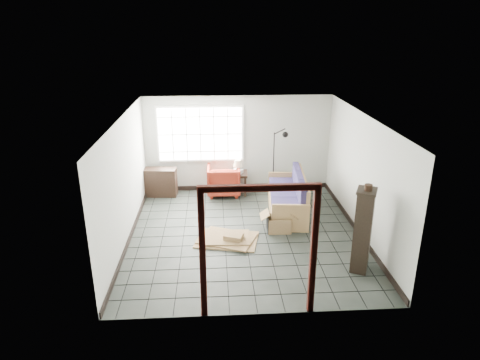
{
  "coord_description": "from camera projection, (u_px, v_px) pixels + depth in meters",
  "views": [
    {
      "loc": [
        -0.64,
        -8.39,
        4.38
      ],
      "look_at": [
        -0.09,
        0.3,
        1.16
      ],
      "focal_mm": 32.0,
      "sensor_mm": 36.0,
      "label": 1
    }
  ],
  "objects": [
    {
      "name": "tall_shelf",
      "position": [
        363.0,
        230.0,
        7.8
      ],
      "size": [
        0.49,
        0.54,
        1.61
      ],
      "rotation": [
        0.0,
        0.0,
        -0.43
      ],
      "color": "black",
      "rests_on": "ground"
    },
    {
      "name": "open_box",
      "position": [
        279.0,
        224.0,
        9.52
      ],
      "size": [
        0.84,
        0.43,
        0.47
      ],
      "rotation": [
        0.0,
        0.0,
        -0.01
      ],
      "color": "brown",
      "rests_on": "ground"
    },
    {
      "name": "room_shell",
      "position": [
        245.0,
        161.0,
        8.85
      ],
      "size": [
        5.02,
        5.52,
        2.61
      ],
      "color": "#B2B6AF",
      "rests_on": "ground"
    },
    {
      "name": "futon_sofa",
      "position": [
        290.0,
        199.0,
        10.39
      ],
      "size": [
        1.02,
        2.26,
        0.97
      ],
      "rotation": [
        0.0,
        0.0,
        -0.09
      ],
      "color": "olive",
      "rests_on": "ground"
    },
    {
      "name": "table_lamp",
      "position": [
        238.0,
        164.0,
        11.31
      ],
      "size": [
        0.31,
        0.31,
        0.37
      ],
      "rotation": [
        0.0,
        0.0,
        0.39
      ],
      "color": "black",
      "rests_on": "side_table"
    },
    {
      "name": "floor_lamp",
      "position": [
        279.0,
        161.0,
        11.18
      ],
      "size": [
        0.5,
        0.32,
        1.85
      ],
      "rotation": [
        0.0,
        0.0,
        0.06
      ],
      "color": "black",
      "rests_on": "ground"
    },
    {
      "name": "console_shelf",
      "position": [
        158.0,
        182.0,
        11.4
      ],
      "size": [
        1.0,
        0.45,
        0.75
      ],
      "rotation": [
        0.0,
        0.0,
        -0.08
      ],
      "color": "black",
      "rests_on": "ground"
    },
    {
      "name": "doorway_trim",
      "position": [
        259.0,
        236.0,
        6.4
      ],
      "size": [
        1.8,
        0.08,
        2.2
      ],
      "color": "#3D130D",
      "rests_on": "ground"
    },
    {
      "name": "window_panel",
      "position": [
        200.0,
        134.0,
        11.32
      ],
      "size": [
        2.32,
        0.08,
        1.52
      ],
      "color": "silver",
      "rests_on": "ground"
    },
    {
      "name": "armchair",
      "position": [
        224.0,
        178.0,
        11.48
      ],
      "size": [
        0.88,
        0.82,
        0.89
      ],
      "primitive_type": "imported",
      "rotation": [
        0.0,
        0.0,
        3.12
      ],
      "color": "maroon",
      "rests_on": "ground"
    },
    {
      "name": "pot",
      "position": [
        368.0,
        187.0,
        7.48
      ],
      "size": [
        0.19,
        0.19,
        0.11
      ],
      "rotation": [
        0.0,
        0.0,
        0.41
      ],
      "color": "black",
      "rests_on": "tall_shelf"
    },
    {
      "name": "projector",
      "position": [
        238.0,
        171.0,
        11.4
      ],
      "size": [
        0.32,
        0.29,
        0.09
      ],
      "rotation": [
        0.0,
        0.0,
        -0.42
      ],
      "color": "silver",
      "rests_on": "side_table"
    },
    {
      "name": "ground",
      "position": [
        245.0,
        234.0,
        9.41
      ],
      "size": [
        5.5,
        5.5,
        0.0
      ],
      "primitive_type": "plane",
      "color": "black",
      "rests_on": "ground"
    },
    {
      "name": "side_table",
      "position": [
        237.0,
        176.0,
        11.48
      ],
      "size": [
        0.58,
        0.58,
        0.6
      ],
      "rotation": [
        0.0,
        0.0,
        -0.06
      ],
      "color": "black",
      "rests_on": "ground"
    },
    {
      "name": "cardboard_pile",
      "position": [
        228.0,
        238.0,
        9.12
      ],
      "size": [
        1.44,
        1.2,
        0.19
      ],
      "rotation": [
        0.0,
        0.0,
        -0.26
      ],
      "color": "brown",
      "rests_on": "ground"
    }
  ]
}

